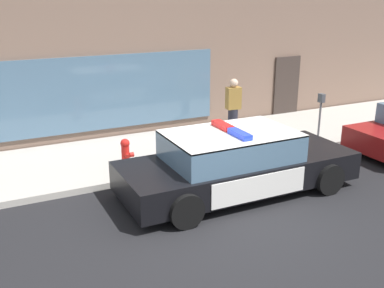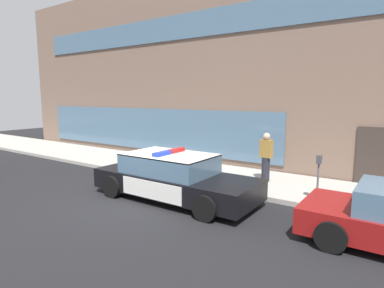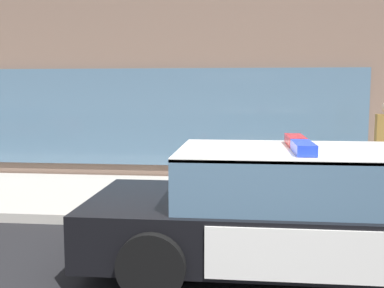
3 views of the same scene
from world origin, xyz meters
TOP-DOWN VIEW (x-y plane):
  - sidewalk at (0.00, 3.82)m, footprint 48.00×3.30m
  - storefront_building at (-1.71, 10.96)m, footprint 24.91×10.96m
  - police_cruiser at (0.94, 0.82)m, footprint 5.14×2.15m
  - fire_hydrant at (-0.85, 2.89)m, footprint 0.34×0.39m

SIDE VIEW (x-z plane):
  - sidewalk at x=0.00m, z-range 0.00..0.15m
  - fire_hydrant at x=-0.85m, z-range 0.14..0.86m
  - police_cruiser at x=0.94m, z-range -0.07..1.43m
  - storefront_building at x=-1.71m, z-range 0.00..8.65m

